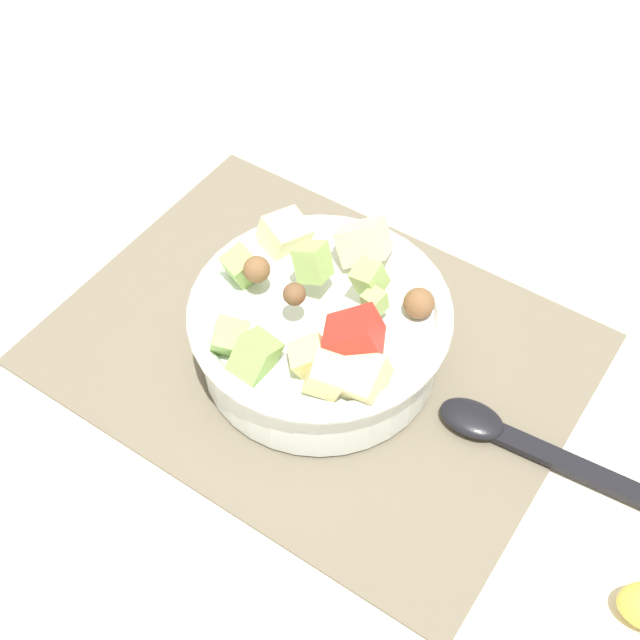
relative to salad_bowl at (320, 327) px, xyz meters
name	(u,v)px	position (x,y,z in m)	size (l,w,h in m)	color
ground_plane	(315,350)	(-0.01, 0.01, -0.05)	(2.40, 2.40, 0.00)	silver
placemat	(315,348)	(-0.01, 0.01, -0.05)	(0.46, 0.35, 0.01)	#756B56
salad_bowl	(320,327)	(0.00, 0.00, 0.00)	(0.23, 0.23, 0.12)	white
serving_spoon	(531,446)	(0.20, 0.02, -0.04)	(0.24, 0.05, 0.01)	black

